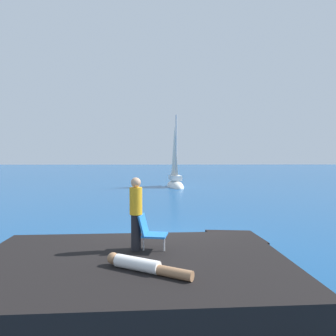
# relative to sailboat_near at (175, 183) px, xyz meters

# --- Properties ---
(ground_plane) EXTENTS (160.00, 160.00, 0.00)m
(ground_plane) POSITION_rel_sailboat_near_xyz_m (-0.99, -16.78, -0.36)
(ground_plane) COLOR navy
(shore_ledge) EXTENTS (6.58, 4.50, 0.63)m
(shore_ledge) POSITION_rel_sailboat_near_xyz_m (-1.72, -20.13, -0.05)
(shore_ledge) COLOR black
(shore_ledge) RESTS_ON ground
(boulder_seaward) EXTENTS (1.72, 1.46, 0.97)m
(boulder_seaward) POSITION_rel_sailboat_near_xyz_m (1.00, -17.53, -0.36)
(boulder_seaward) COLOR black
(boulder_seaward) RESTS_ON ground
(boulder_inland) EXTENTS (1.08, 1.06, 0.57)m
(boulder_inland) POSITION_rel_sailboat_near_xyz_m (-0.49, -18.09, -0.36)
(boulder_inland) COLOR black
(boulder_inland) RESTS_ON ground
(sailboat_near) EXTENTS (1.86, 3.70, 6.73)m
(sailboat_near) POSITION_rel_sailboat_near_xyz_m (0.00, 0.00, 0.00)
(sailboat_near) COLOR white
(sailboat_near) RESTS_ON ground
(person_sunbather) EXTENTS (1.60, 0.98, 0.25)m
(person_sunbather) POSITION_rel_sailboat_near_xyz_m (-1.44, -20.81, 0.38)
(person_sunbather) COLOR white
(person_sunbather) RESTS_ON shore_ledge
(person_standing) EXTENTS (0.28, 0.28, 1.62)m
(person_standing) POSITION_rel_sailboat_near_xyz_m (-1.68, -19.53, 1.13)
(person_standing) COLOR black
(person_standing) RESTS_ON shore_ledge
(beach_chair) EXTENTS (0.67, 0.57, 0.80)m
(beach_chair) POSITION_rel_sailboat_near_xyz_m (-1.37, -19.56, 0.71)
(beach_chair) COLOR blue
(beach_chair) RESTS_ON shore_ledge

